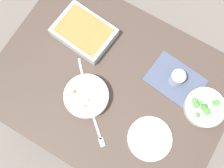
% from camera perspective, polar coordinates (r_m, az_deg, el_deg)
% --- Properties ---
extents(ground_plane, '(6.00, 6.00, 0.00)m').
position_cam_1_polar(ground_plane, '(2.15, -0.00, -4.94)').
color(ground_plane, slate).
extents(dining_table, '(1.20, 0.90, 0.74)m').
position_cam_1_polar(dining_table, '(1.51, -0.00, -0.85)').
color(dining_table, '#4C3D33').
rests_on(dining_table, ground_plane).
extents(placemat, '(0.30, 0.23, 0.00)m').
position_cam_1_polar(placemat, '(1.47, 12.89, 0.78)').
color(placemat, '#4C5670').
rests_on(placemat, dining_table).
extents(stew_bowl, '(0.23, 0.23, 0.06)m').
position_cam_1_polar(stew_bowl, '(1.38, -5.28, -2.56)').
color(stew_bowl, silver).
rests_on(stew_bowl, dining_table).
extents(broccoli_bowl, '(0.20, 0.20, 0.07)m').
position_cam_1_polar(broccoli_bowl, '(1.44, 18.51, -4.60)').
color(broccoli_bowl, silver).
rests_on(broccoli_bowl, dining_table).
extents(baking_dish, '(0.32, 0.25, 0.06)m').
position_cam_1_polar(baking_dish, '(1.49, -5.79, 10.63)').
color(baking_dish, silver).
rests_on(baking_dish, dining_table).
extents(drink_cup, '(0.07, 0.07, 0.08)m').
position_cam_1_polar(drink_cup, '(1.43, 13.20, 1.17)').
color(drink_cup, '#B2BCC6').
rests_on(drink_cup, dining_table).
extents(side_plate, '(0.22, 0.22, 0.01)m').
position_cam_1_polar(side_plate, '(1.39, 7.78, -11.08)').
color(side_plate, silver).
rests_on(side_plate, dining_table).
extents(spoon_by_stew, '(0.13, 0.14, 0.01)m').
position_cam_1_polar(spoon_by_stew, '(1.44, -5.98, 1.11)').
color(spoon_by_stew, silver).
rests_on(spoon_by_stew, dining_table).
extents(fork_on_table, '(0.15, 0.13, 0.01)m').
position_cam_1_polar(fork_on_table, '(1.38, -2.82, -9.83)').
color(fork_on_table, silver).
rests_on(fork_on_table, dining_table).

